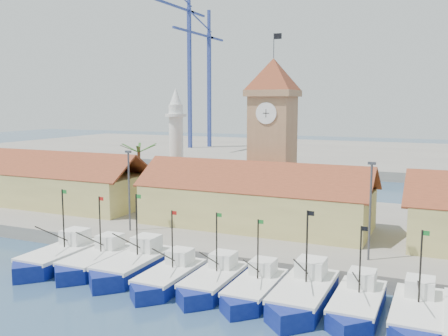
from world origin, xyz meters
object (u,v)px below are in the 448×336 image
at_px(boat_0, 58,258).
at_px(minaret, 176,145).
at_px(boat_5, 254,291).
at_px(clock_tower, 273,133).

height_order(boat_0, minaret, minaret).
distance_m(boat_0, boat_5, 20.18).
distance_m(clock_tower, minaret, 15.30).
height_order(boat_5, minaret, minaret).
relative_size(boat_0, minaret, 0.64).
bearing_deg(minaret, clock_tower, -7.61).
bearing_deg(boat_5, boat_0, -179.58).
bearing_deg(clock_tower, boat_0, -120.36).
bearing_deg(boat_5, clock_tower, 105.33).
xyz_separation_m(boat_0, minaret, (-1.22, 25.53, 8.92)).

